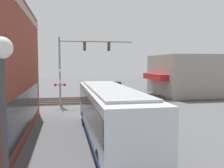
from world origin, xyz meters
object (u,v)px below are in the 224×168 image
city_bus (110,111)px  pedestrian_near_bus (145,122)px  parked_car_black (115,87)px  streetlamp (4,136)px  parked_car_white (103,91)px  crossing_signal (60,85)px

city_bus → pedestrian_near_bus: city_bus is taller
city_bus → parked_car_black: city_bus is taller
city_bus → parked_car_black: 25.76m
streetlamp → pedestrian_near_bus: bearing=-33.3°
parked_car_white → pedestrian_near_bus: size_ratio=2.58×
crossing_signal → parked_car_white: (7.56, -5.51, -1.59)m
parked_car_white → parked_car_black: bearing=-23.5°
parked_car_black → streetlamp: bearing=164.9°
city_bus → pedestrian_near_bus: bearing=-76.7°
city_bus → crossing_signal: crossing_signal is taller
streetlamp → parked_car_white: bearing=-13.0°
city_bus → parked_car_white: size_ratio=2.82×
city_bus → parked_car_white: 18.95m
crossing_signal → streetlamp: streetlamp is taller
streetlamp → parked_car_white: size_ratio=1.15×
streetlamp → parked_car_black: 34.98m
city_bus → crossing_signal: (11.18, 2.91, 0.61)m
streetlamp → parked_car_black: bearing=-15.1°
city_bus → streetlamp: bearing=156.6°
parked_car_black → pedestrian_near_bus: 24.83m
city_bus → pedestrian_near_bus: (0.54, -2.27, -0.84)m
streetlamp → pedestrian_near_bus: 11.05m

